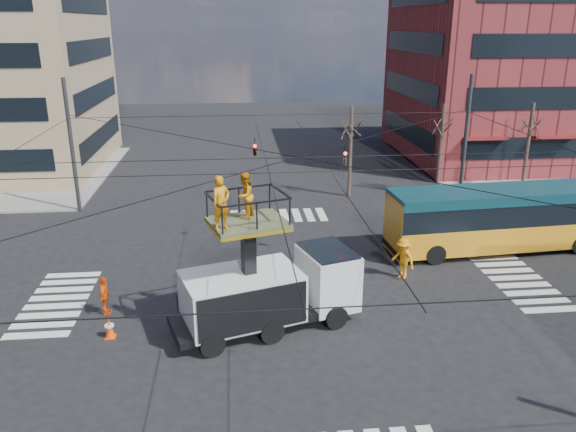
# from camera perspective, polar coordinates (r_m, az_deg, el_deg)

# --- Properties ---
(ground) EXTENTS (120.00, 120.00, 0.00)m
(ground) POSITION_cam_1_polar(r_m,az_deg,el_deg) (24.34, 0.90, -7.66)
(ground) COLOR black
(ground) RESTS_ON ground
(sidewalk_ne) EXTENTS (18.00, 18.00, 0.12)m
(sidewalk_ne) POSITION_cam_1_polar(r_m,az_deg,el_deg) (49.84, 22.79, 4.97)
(sidewalk_ne) COLOR slate
(sidewalk_ne) RESTS_ON ground
(crosswalks) EXTENTS (22.40, 22.40, 0.02)m
(crosswalks) POSITION_cam_1_polar(r_m,az_deg,el_deg) (24.33, 0.90, -7.64)
(crosswalks) COLOR silver
(crosswalks) RESTS_ON ground
(building_ne) EXTENTS (20.06, 16.06, 14.00)m
(building_ne) POSITION_cam_1_polar(r_m,az_deg,el_deg) (51.87, 23.23, 13.24)
(building_ne) COLOR maroon
(building_ne) RESTS_ON ground
(overhead_network) EXTENTS (24.24, 24.24, 8.00)m
(overhead_network) POSITION_cam_1_polar(r_m,az_deg,el_deg) (23.11, 0.67, 2.33)
(overhead_network) COLOR #2D2D30
(overhead_network) RESTS_ON ground
(tree_a) EXTENTS (2.00, 2.00, 6.00)m
(tree_a) POSITION_cam_1_polar(r_m,az_deg,el_deg) (36.43, 6.44, 8.97)
(tree_a) COLOR #382B21
(tree_a) RESTS_ON ground
(tree_b) EXTENTS (2.00, 2.00, 6.00)m
(tree_b) POSITION_cam_1_polar(r_m,az_deg,el_deg) (38.12, 15.41, 8.86)
(tree_b) COLOR #382B21
(tree_b) RESTS_ON ground
(tree_c) EXTENTS (2.00, 2.00, 6.00)m
(tree_c) POSITION_cam_1_polar(r_m,az_deg,el_deg) (40.64, 23.44, 8.58)
(tree_c) COLOR #382B21
(tree_c) RESTS_ON ground
(utility_truck) EXTENTS (7.37, 4.31, 6.20)m
(utility_truck) POSITION_cam_1_polar(r_m,az_deg,el_deg) (20.92, -1.88, -6.19)
(utility_truck) COLOR black
(utility_truck) RESTS_ON ground
(city_bus) EXTENTS (11.98, 3.48, 3.20)m
(city_bus) POSITION_cam_1_polar(r_m,az_deg,el_deg) (30.06, 21.17, -0.12)
(city_bus) COLOR #C47D12
(city_bus) RESTS_ON ground
(traffic_cone) EXTENTS (0.36, 0.36, 0.75)m
(traffic_cone) POSITION_cam_1_polar(r_m,az_deg,el_deg) (21.88, -17.68, -10.81)
(traffic_cone) COLOR #FD480A
(traffic_cone) RESTS_ON ground
(worker_ground) EXTENTS (0.40, 0.93, 1.59)m
(worker_ground) POSITION_cam_1_polar(r_m,az_deg,el_deg) (23.38, -18.14, -7.69)
(worker_ground) COLOR #F1520F
(worker_ground) RESTS_ON ground
(flagger) EXTENTS (1.27, 1.41, 1.90)m
(flagger) POSITION_cam_1_polar(r_m,az_deg,el_deg) (25.68, 11.60, -4.24)
(flagger) COLOR orange
(flagger) RESTS_ON ground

